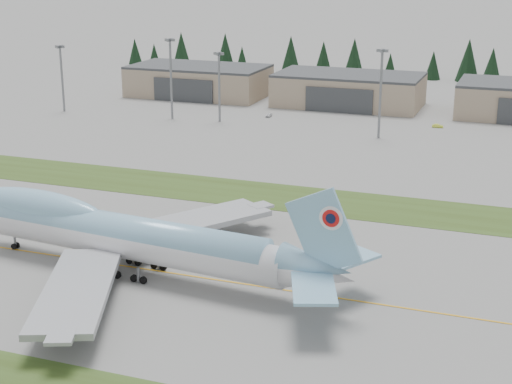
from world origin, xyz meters
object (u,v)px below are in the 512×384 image
at_px(hangar_left, 199,81).
at_px(service_vehicle_b, 438,128).
at_px(hangar_center, 349,90).
at_px(service_vehicle_a, 269,117).
at_px(boeing_747_freighter, 126,236).

bearing_deg(hangar_left, service_vehicle_b, -15.55).
xyz_separation_m(hangar_center, service_vehicle_a, (-18.97, -26.93, -5.39)).
distance_m(boeing_747_freighter, hangar_center, 151.78).
height_order(boeing_747_freighter, service_vehicle_a, boeing_747_freighter).
distance_m(service_vehicle_a, service_vehicle_b, 52.02).
distance_m(hangar_left, service_vehicle_b, 91.49).
xyz_separation_m(service_vehicle_a, service_vehicle_b, (51.96, 2.45, 0.00)).
bearing_deg(service_vehicle_a, service_vehicle_b, 1.10).
bearing_deg(boeing_747_freighter, service_vehicle_a, 104.33).
distance_m(boeing_747_freighter, service_vehicle_a, 126.45).
bearing_deg(hangar_center, boeing_747_freighter, -89.98).
relative_size(hangar_center, service_vehicle_a, 14.23).
height_order(service_vehicle_a, service_vehicle_b, service_vehicle_a).
bearing_deg(hangar_center, service_vehicle_b, -36.58).
relative_size(hangar_left, service_vehicle_b, 14.74).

